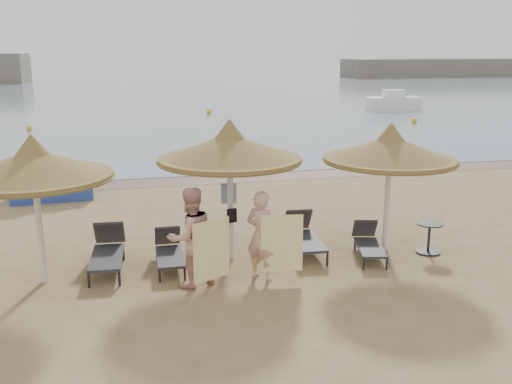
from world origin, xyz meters
TOP-DOWN VIEW (x-y plane):
  - ground at (0.00, 0.00)m, footprint 160.00×160.00m
  - sea at (0.00, 80.00)m, footprint 200.00×140.00m
  - wet_sand_strip at (0.00, 9.40)m, footprint 200.00×1.60m
  - palapa_left at (-4.10, 1.01)m, footprint 3.00×3.00m
  - palapa_center at (-0.22, 1.47)m, footprint 3.12×3.12m
  - palapa_right at (3.32, 1.14)m, footprint 2.98×2.98m
  - lounger_far_left at (-2.86, 1.51)m, footprint 0.77×1.97m
  - lounger_near_left at (-1.59, 1.33)m, footprint 0.60×1.67m
  - lounger_near_right at (1.49, 1.55)m, footprint 0.78×1.94m
  - lounger_far_right at (2.80, 0.89)m, footprint 0.90×1.67m
  - side_table at (4.21, 0.74)m, footprint 0.58×0.58m
  - person_left at (-1.26, 0.15)m, footprint 1.23×1.02m
  - person_right at (0.15, 0.16)m, footprint 1.14×1.13m
  - towel_left at (-0.91, -0.20)m, footprint 0.76×0.41m
  - towel_right at (0.50, -0.09)m, footprint 0.83×0.14m
  - bag_patterned at (-0.22, 1.65)m, footprint 0.36×0.16m
  - bag_dark at (-0.22, 1.31)m, footprint 0.23×0.14m
  - pedal_boat at (-4.66, 7.94)m, footprint 2.49×1.59m
  - buoy_left at (-7.52, 24.24)m, footprint 0.33×0.33m
  - buoy_mid at (3.83, 30.60)m, footprint 0.38×0.38m
  - buoy_right at (15.55, 22.21)m, footprint 0.36×0.36m

SIDE VIEW (x-z plane):
  - ground at x=0.00m, z-range 0.00..0.00m
  - wet_sand_strip at x=0.00m, z-range 0.00..0.01m
  - sea at x=0.00m, z-range 0.00..0.03m
  - buoy_left at x=-7.52m, z-range 0.00..0.33m
  - buoy_right at x=15.55m, z-range 0.00..0.36m
  - buoy_mid at x=3.83m, z-range 0.00..0.38m
  - lounger_far_right at x=2.80m, z-range -0.04..0.68m
  - side_table at x=4.21m, z-range -0.02..0.68m
  - lounger_near_left at x=-1.59m, z-range -0.04..0.70m
  - lounger_near_right at x=1.49m, z-range -0.04..0.80m
  - lounger_far_left at x=-2.86m, z-range -0.04..0.82m
  - pedal_boat at x=-4.66m, z-range -0.14..0.97m
  - towel_right at x=0.50m, z-range 0.22..1.39m
  - towel_left at x=-0.91m, z-range 0.23..1.42m
  - bag_dark at x=-0.22m, z-range 0.87..1.17m
  - person_right at x=0.15m, z-range 0.00..2.12m
  - person_left at x=-1.26m, z-range 0.00..2.29m
  - bag_patterned at x=-0.22m, z-range 1.21..1.65m
  - palapa_right at x=3.32m, z-range 0.88..3.83m
  - palapa_left at x=-4.10m, z-range 0.88..3.86m
  - palapa_center at x=-0.22m, z-range 0.92..4.01m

